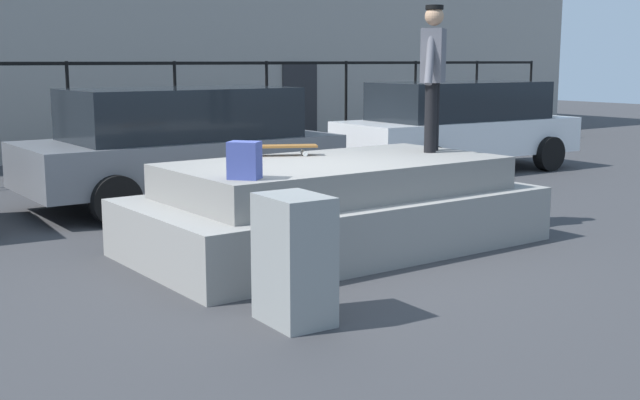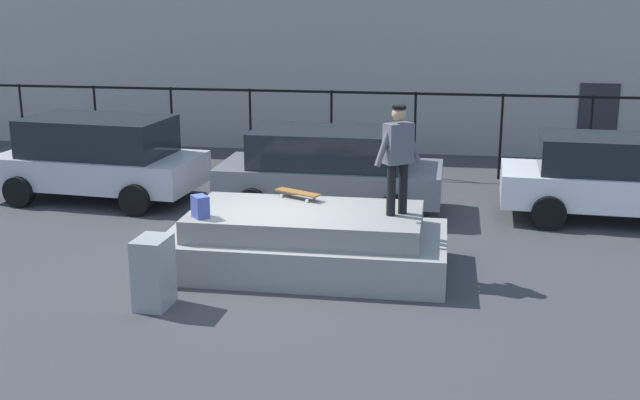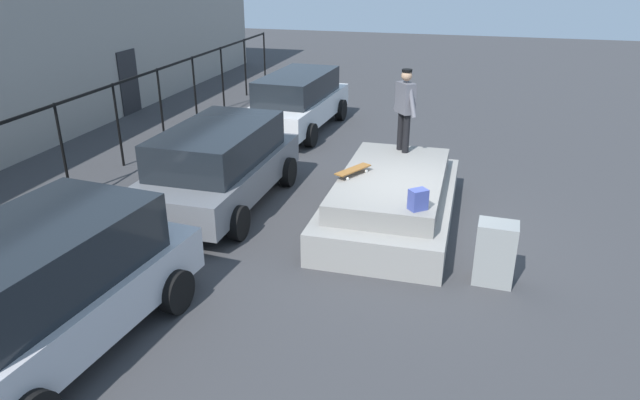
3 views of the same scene
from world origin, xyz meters
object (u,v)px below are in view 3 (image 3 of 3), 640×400
at_px(car_grey_hatchback_mid, 219,164).
at_px(backpack, 418,200).
at_px(car_silver_hatchback_near, 42,287).
at_px(utility_box, 495,253).
at_px(skateboard, 353,170).
at_px(car_white_hatchback_far, 298,100).
at_px(skateboarder, 405,105).

bearing_deg(car_grey_hatchback_mid, backpack, -108.98).
xyz_separation_m(car_silver_hatchback_near, utility_box, (3.24, -5.52, -0.42)).
xyz_separation_m(skateboard, utility_box, (-1.58, -2.60, -0.56)).
bearing_deg(car_white_hatchback_far, backpack, -149.25).
xyz_separation_m(backpack, utility_box, (-0.31, -1.26, -0.63)).
relative_size(skateboard, car_white_hatchback_far, 0.18).
xyz_separation_m(car_silver_hatchback_near, car_white_hatchback_far, (10.67, -0.02, -0.05)).
bearing_deg(car_grey_hatchback_mid, car_white_hatchback_far, 1.22).
xyz_separation_m(car_silver_hatchback_near, car_grey_hatchback_mid, (4.97, -0.14, -0.04)).
bearing_deg(car_grey_hatchback_mid, car_silver_hatchback_near, 178.38).
distance_m(skateboarder, skateboard, 2.03).
distance_m(car_grey_hatchback_mid, car_white_hatchback_far, 5.71).
relative_size(skateboard, car_silver_hatchback_near, 0.19).
bearing_deg(car_white_hatchback_far, car_grey_hatchback_mid, -178.78).
height_order(skateboard, car_grey_hatchback_mid, car_grey_hatchback_mid).
distance_m(car_silver_hatchback_near, utility_box, 6.41).
relative_size(skateboarder, skateboard, 2.03).
relative_size(backpack, utility_box, 0.34).
relative_size(skateboarder, utility_box, 1.67).
distance_m(skateboarder, car_grey_hatchback_mid, 3.95).
distance_m(skateboarder, car_white_hatchback_far, 5.60).
height_order(skateboard, car_white_hatchback_far, car_white_hatchback_far).
relative_size(car_grey_hatchback_mid, car_white_hatchback_far, 0.94).
bearing_deg(car_white_hatchback_far, skateboarder, -139.19).
height_order(skateboarder, utility_box, skateboarder).
bearing_deg(utility_box, car_white_hatchback_far, 39.40).
height_order(skateboard, utility_box, skateboard).
bearing_deg(car_silver_hatchback_near, car_grey_hatchback_mid, -1.62).
bearing_deg(utility_box, backpack, 78.89).
xyz_separation_m(backpack, car_white_hatchback_far, (7.12, 4.24, -0.26)).
bearing_deg(car_silver_hatchback_near, backpack, -50.16).
distance_m(backpack, utility_box, 1.44).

